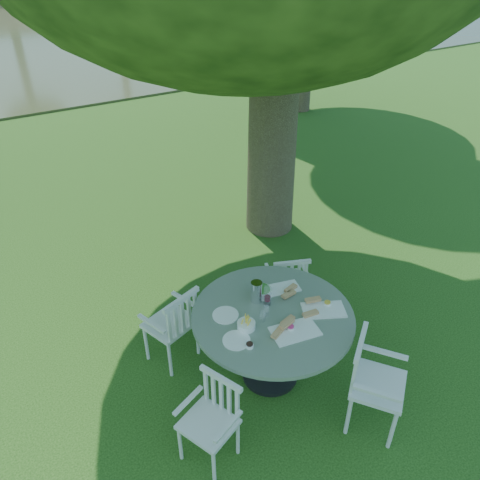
% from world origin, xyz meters
% --- Properties ---
extents(ground, '(140.00, 140.00, 0.00)m').
position_xyz_m(ground, '(0.00, 0.00, 0.00)').
color(ground, '#13380B').
rests_on(ground, ground).
extents(table, '(1.51, 1.51, 0.83)m').
position_xyz_m(table, '(-0.40, -1.00, 0.68)').
color(table, black).
rests_on(table, ground).
extents(chair_ne, '(0.53, 0.52, 0.82)m').
position_xyz_m(chair_ne, '(0.31, -0.34, 0.48)').
color(chair_ne, silver).
rests_on(chair_ne, ground).
extents(chair_nw, '(0.57, 0.55, 0.90)m').
position_xyz_m(chair_nw, '(-1.09, -0.32, 0.53)').
color(chair_nw, silver).
rests_on(chair_nw, ground).
extents(chair_sw, '(0.51, 0.53, 0.82)m').
position_xyz_m(chair_sw, '(-1.27, -1.41, 0.48)').
color(chair_sw, silver).
rests_on(chair_sw, ground).
extents(chair_se, '(0.65, 0.64, 0.95)m').
position_xyz_m(chair_se, '(0.02, -1.86, 0.56)').
color(chair_se, silver).
rests_on(chair_se, ground).
extents(tableware, '(1.25, 0.85, 0.22)m').
position_xyz_m(tableware, '(-0.40, -0.94, 0.87)').
color(tableware, white).
rests_on(tableware, table).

